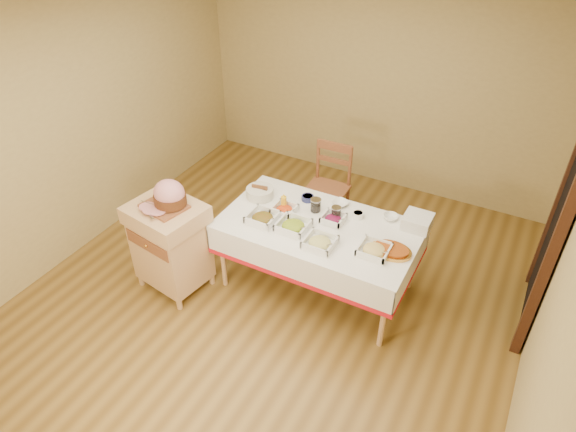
% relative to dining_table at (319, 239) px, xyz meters
% --- Properties ---
extents(room_shell, '(5.00, 5.00, 5.00)m').
position_rel_dining_table_xyz_m(room_shell, '(-0.30, -0.30, 0.70)').
color(room_shell, brown).
rests_on(room_shell, ground).
extents(doorway, '(0.09, 1.10, 2.20)m').
position_rel_dining_table_xyz_m(doorway, '(1.90, 0.60, 0.51)').
color(doorway, black).
rests_on(doorway, ground).
extents(dining_table, '(1.82, 1.02, 0.76)m').
position_rel_dining_table_xyz_m(dining_table, '(0.00, 0.00, 0.00)').
color(dining_table, tan).
rests_on(dining_table, ground).
extents(butcher_cart, '(0.74, 0.65, 0.94)m').
position_rel_dining_table_xyz_m(butcher_cart, '(-1.25, -0.64, -0.06)').
color(butcher_cart, tan).
rests_on(butcher_cart, ground).
extents(dining_chair, '(0.46, 0.44, 1.00)m').
position_rel_dining_table_xyz_m(dining_chair, '(-0.35, 0.98, -0.09)').
color(dining_chair, brown).
rests_on(dining_chair, ground).
extents(ham_on_board, '(0.41, 0.39, 0.27)m').
position_rel_dining_table_xyz_m(ham_on_board, '(-1.21, -0.61, 0.46)').
color(ham_on_board, brown).
rests_on(ham_on_board, butcher_cart).
extents(serving_dish_a, '(0.27, 0.26, 0.12)m').
position_rel_dining_table_xyz_m(serving_dish_a, '(-0.49, -0.19, 0.20)').
color(serving_dish_a, white).
rests_on(serving_dish_a, dining_table).
extents(serving_dish_b, '(0.27, 0.27, 0.11)m').
position_rel_dining_table_xyz_m(serving_dish_b, '(-0.19, -0.17, 0.20)').
color(serving_dish_b, white).
rests_on(serving_dish_b, dining_table).
extents(serving_dish_c, '(0.26, 0.26, 0.11)m').
position_rel_dining_table_xyz_m(serving_dish_c, '(0.13, -0.27, 0.20)').
color(serving_dish_c, white).
rests_on(serving_dish_c, dining_table).
extents(serving_dish_d, '(0.26, 0.26, 0.10)m').
position_rel_dining_table_xyz_m(serving_dish_d, '(0.58, -0.14, 0.19)').
color(serving_dish_d, white).
rests_on(serving_dish_d, dining_table).
extents(serving_dish_e, '(0.22, 0.21, 0.10)m').
position_rel_dining_table_xyz_m(serving_dish_e, '(-0.38, 0.02, 0.19)').
color(serving_dish_e, white).
rests_on(serving_dish_e, dining_table).
extents(serving_dish_f, '(0.21, 0.20, 0.10)m').
position_rel_dining_table_xyz_m(serving_dish_f, '(0.09, 0.11, 0.19)').
color(serving_dish_f, white).
rests_on(serving_dish_f, dining_table).
extents(small_bowl_left, '(0.12, 0.12, 0.06)m').
position_rel_dining_table_xyz_m(small_bowl_left, '(-0.77, 0.25, 0.19)').
color(small_bowl_left, white).
rests_on(small_bowl_left, dining_table).
extents(small_bowl_mid, '(0.12, 0.12, 0.05)m').
position_rel_dining_table_xyz_m(small_bowl_mid, '(-0.28, 0.31, 0.19)').
color(small_bowl_mid, navy).
rests_on(small_bowl_mid, dining_table).
extents(small_bowl_right, '(0.11, 0.11, 0.05)m').
position_rel_dining_table_xyz_m(small_bowl_right, '(0.27, 0.28, 0.19)').
color(small_bowl_right, white).
rests_on(small_bowl_right, dining_table).
extents(bowl_white_imported, '(0.20, 0.20, 0.04)m').
position_rel_dining_table_xyz_m(bowl_white_imported, '(0.04, 0.39, 0.18)').
color(bowl_white_imported, white).
rests_on(bowl_white_imported, dining_table).
extents(bowl_small_imported, '(0.16, 0.16, 0.04)m').
position_rel_dining_table_xyz_m(bowl_small_imported, '(0.55, 0.40, 0.18)').
color(bowl_small_imported, white).
rests_on(bowl_small_imported, dining_table).
extents(preserve_jar_left, '(0.10, 0.10, 0.13)m').
position_rel_dining_table_xyz_m(preserve_jar_left, '(-0.13, 0.19, 0.22)').
color(preserve_jar_left, silver).
rests_on(preserve_jar_left, dining_table).
extents(preserve_jar_right, '(0.09, 0.09, 0.12)m').
position_rel_dining_table_xyz_m(preserve_jar_right, '(0.09, 0.18, 0.22)').
color(preserve_jar_right, silver).
rests_on(preserve_jar_right, dining_table).
extents(mustard_bottle, '(0.05, 0.05, 0.17)m').
position_rel_dining_table_xyz_m(mustard_bottle, '(-0.41, 0.08, 0.24)').
color(mustard_bottle, yellow).
rests_on(mustard_bottle, dining_table).
extents(bread_basket, '(0.27, 0.27, 0.12)m').
position_rel_dining_table_xyz_m(bread_basket, '(-0.72, 0.14, 0.21)').
color(bread_basket, silver).
rests_on(bread_basket, dining_table).
extents(plate_stack, '(0.25, 0.25, 0.12)m').
position_rel_dining_table_xyz_m(plate_stack, '(0.80, 0.40, 0.22)').
color(plate_stack, white).
rests_on(plate_stack, dining_table).
extents(brass_platter, '(0.36, 0.26, 0.05)m').
position_rel_dining_table_xyz_m(brass_platter, '(0.71, -0.06, 0.18)').
color(brass_platter, gold).
rests_on(brass_platter, dining_table).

